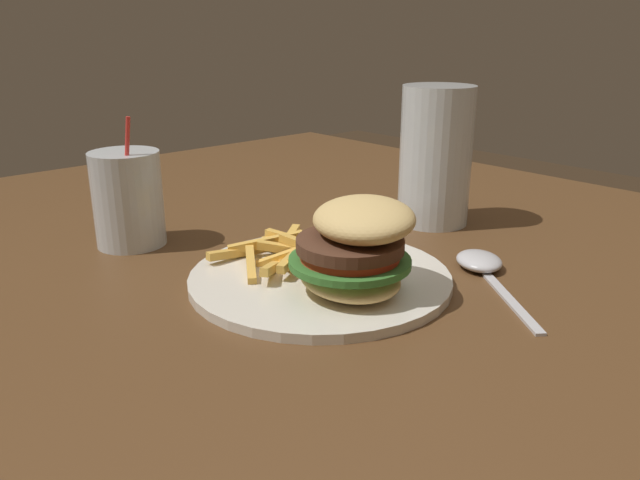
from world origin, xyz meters
name	(u,v)px	position (x,y,z in m)	size (l,w,h in m)	color
dining_table	(408,362)	(0.00, 0.00, 0.64)	(1.55, 1.06, 0.76)	brown
meal_plate_near	(336,261)	(-0.01, -0.11, 0.79)	(0.28, 0.28, 0.11)	silver
beer_glass	(435,158)	(-0.10, 0.15, 0.85)	(0.10, 0.10, 0.18)	silver
juice_glass	(128,201)	(-0.29, -0.20, 0.81)	(0.08, 0.08, 0.16)	silver
spoon	(481,263)	(0.05, 0.05, 0.76)	(0.17, 0.14, 0.02)	silver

